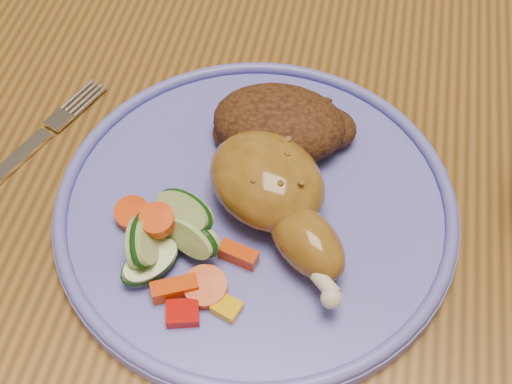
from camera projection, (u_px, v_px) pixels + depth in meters
dining_table at (383, 194)px, 0.66m from camera, size 0.90×1.40×0.75m
plate at (256, 209)px, 0.54m from camera, size 0.30×0.30×0.01m
plate_rim at (256, 200)px, 0.53m from camera, size 0.30×0.30×0.01m
chicken_leg at (276, 194)px, 0.51m from camera, size 0.14×0.15×0.05m
rice_pilaf at (282, 125)px, 0.56m from camera, size 0.11×0.08×0.05m
vegetable_pile at (170, 241)px, 0.49m from camera, size 0.11×0.10×0.05m
fork at (21, 155)px, 0.57m from camera, size 0.07×0.15×0.00m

